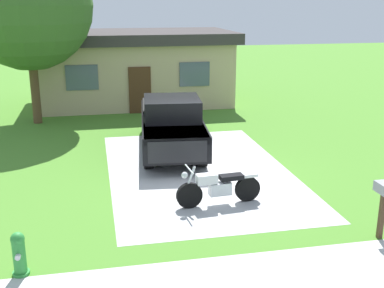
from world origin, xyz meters
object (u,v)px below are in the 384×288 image
at_px(fire_hydrant, 19,254).
at_px(mailbox, 384,196).
at_px(pickup_truck, 171,123).
at_px(neighbor_house, 134,67).
at_px(shade_tree, 27,5).
at_px(motorcycle, 218,187).

distance_m(fire_hydrant, mailbox, 7.48).
bearing_deg(fire_hydrant, mailbox, -0.15).
height_order(pickup_truck, neighbor_house, neighbor_house).
xyz_separation_m(pickup_truck, shade_tree, (-4.91, 4.88, 3.80)).
distance_m(pickup_truck, neighbor_house, 8.43).
xyz_separation_m(motorcycle, fire_hydrant, (-4.47, -2.43, -0.05)).
bearing_deg(fire_hydrant, motorcycle, 28.50).
bearing_deg(mailbox, fire_hydrant, 179.85).
bearing_deg(shade_tree, neighbor_house, 38.37).
relative_size(motorcycle, shade_tree, 0.30).
height_order(pickup_truck, fire_hydrant, pickup_truck).
height_order(fire_hydrant, shade_tree, shade_tree).
bearing_deg(neighbor_house, shade_tree, -141.63).
height_order(motorcycle, mailbox, mailbox).
relative_size(pickup_truck, mailbox, 4.59).
bearing_deg(pickup_truck, neighbor_house, 93.32).
distance_m(fire_hydrant, neighbor_house, 16.14).
xyz_separation_m(fire_hydrant, mailbox, (7.46, -0.02, 0.55)).
bearing_deg(motorcycle, pickup_truck, 94.70).
relative_size(fire_hydrant, shade_tree, 0.12).
bearing_deg(pickup_truck, mailbox, -65.16).
relative_size(pickup_truck, fire_hydrant, 6.65).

